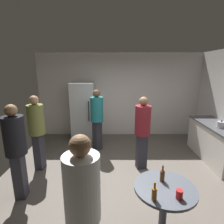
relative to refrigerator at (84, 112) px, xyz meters
name	(u,v)px	position (x,y,z in m)	size (l,w,h in m)	color
ground_plane	(125,182)	(1.15, -2.20, -0.95)	(5.20, 5.20, 0.10)	#5B544C
wall_back	(120,95)	(1.15, 0.43, 0.45)	(5.32, 0.06, 2.70)	silver
refrigerator	(84,112)	(0.00, 0.00, 0.00)	(0.70, 0.68, 1.80)	silver
kitchen_counter	(215,142)	(3.43, -1.35, -0.45)	(0.64, 1.76, 0.90)	beige
kettle	(221,125)	(3.38, -1.55, 0.07)	(0.24, 0.17, 0.18)	#B2B2B7
foreground_table	(165,194)	(1.58, -3.42, -0.27)	(0.80, 0.80, 0.73)	#4C515B
beer_bottle_amber	(154,194)	(1.38, -3.66, -0.08)	(0.06, 0.06, 0.23)	#8C5919
beer_bottle_brown	(162,175)	(1.57, -3.30, -0.08)	(0.06, 0.06, 0.23)	#593314
plastic_cup_red	(179,194)	(1.68, -3.64, -0.11)	(0.08, 0.08, 0.11)	red
person_in_teal_shirt	(97,116)	(0.49, -0.79, 0.08)	(0.48, 0.48, 1.68)	#2D2D38
person_in_olive_shirt	(37,127)	(-0.74, -1.75, 0.08)	(0.38, 0.38, 1.67)	#2D2D38
person_in_maroon_shirt	(143,128)	(1.56, -1.73, 0.06)	(0.40, 0.40, 1.64)	#2D2D38
person_in_white_shirt	(83,204)	(0.62, -4.00, 0.08)	(0.41, 0.41, 1.67)	#2D2D38
person_in_black_shirt	(16,145)	(-0.70, -2.69, 0.08)	(0.37, 0.37, 1.67)	#2D2D38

